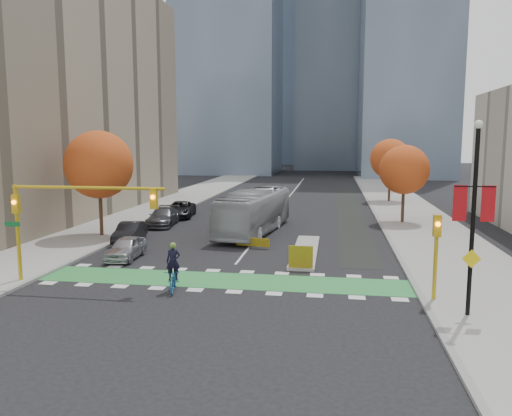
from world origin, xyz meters
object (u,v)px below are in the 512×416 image
(hazard_board, at_px, (301,257))
(banner_lamppost, at_px, (474,210))
(tree_west, at_px, (99,165))
(parked_car_c, at_px, (163,217))
(traffic_signal_west, at_px, (62,208))
(parked_car_b, at_px, (130,232))
(tree_east_far, at_px, (390,159))
(traffic_signal_east, at_px, (436,244))
(cyclist, at_px, (174,275))
(tree_east_near, at_px, (404,170))
(parked_car_d, at_px, (180,209))
(parked_car_a, at_px, (126,248))
(bus, at_px, (255,211))

(hazard_board, distance_m, banner_lamppost, 10.76)
(tree_west, distance_m, parked_car_c, 8.04)
(tree_west, distance_m, traffic_signal_west, 13.25)
(parked_car_b, bearing_deg, tree_east_far, 45.16)
(hazard_board, xyz_separation_m, tree_east_far, (8.50, 33.80, 4.44))
(traffic_signal_east, distance_m, parked_car_b, 22.43)
(hazard_board, bearing_deg, cyclist, -140.60)
(traffic_signal_east, bearing_deg, cyclist, -178.99)
(tree_east_near, height_order, parked_car_c, tree_east_near)
(parked_car_d, bearing_deg, parked_car_c, -97.72)
(parked_car_a, relative_size, parked_car_b, 0.93)
(tree_west, xyz_separation_m, parked_car_a, (4.87, -6.61, -4.91))
(bus, bearing_deg, parked_car_b, -140.51)
(tree_east_near, bearing_deg, tree_west, -157.38)
(bus, relative_size, parked_car_c, 2.35)
(hazard_board, xyz_separation_m, cyclist, (-6.00, -4.93, 0.03))
(traffic_signal_east, distance_m, banner_lamppost, 2.92)
(tree_east_near, height_order, cyclist, tree_east_near)
(tree_west, xyz_separation_m, traffic_signal_east, (22.50, -12.51, -2.88))
(hazard_board, relative_size, tree_east_near, 0.20)
(tree_east_far, relative_size, parked_car_b, 1.71)
(banner_lamppost, bearing_deg, traffic_signal_west, 174.14)
(tree_west, height_order, tree_east_near, tree_west)
(traffic_signal_west, bearing_deg, parked_car_c, 93.37)
(tree_west, relative_size, cyclist, 3.32)
(traffic_signal_east, height_order, bus, traffic_signal_east)
(cyclist, distance_m, parked_car_a, 7.98)
(tree_east_near, distance_m, parked_car_d, 21.41)
(tree_east_far, distance_m, cyclist, 41.59)
(tree_west, bearing_deg, cyclist, -51.85)
(hazard_board, height_order, tree_east_far, tree_east_far)
(tree_east_near, distance_m, bus, 14.36)
(traffic_signal_east, distance_m, parked_car_a, 18.70)
(banner_lamppost, height_order, parked_car_c, banner_lamppost)
(tree_west, height_order, traffic_signal_west, tree_west)
(tree_west, height_order, traffic_signal_east, tree_west)
(bus, xyz_separation_m, parked_car_a, (-6.64, -10.26, -1.04))
(banner_lamppost, height_order, cyclist, banner_lamppost)
(banner_lamppost, xyz_separation_m, parked_car_d, (-20.50, 25.18, -3.85))
(traffic_signal_west, distance_m, traffic_signal_east, 18.48)
(parked_car_b, distance_m, parked_car_d, 12.29)
(tree_east_far, distance_m, banner_lamppost, 40.52)
(bus, height_order, parked_car_a, bus)
(cyclist, bearing_deg, tree_east_near, 46.32)
(parked_car_b, bearing_deg, traffic_signal_east, -36.12)
(tree_west, relative_size, parked_car_a, 1.98)
(cyclist, relative_size, parked_car_c, 0.46)
(traffic_signal_east, bearing_deg, traffic_signal_west, -179.99)
(tree_east_far, height_order, parked_car_a, tree_east_far)
(banner_lamppost, xyz_separation_m, cyclist, (-13.50, 1.78, -3.78))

